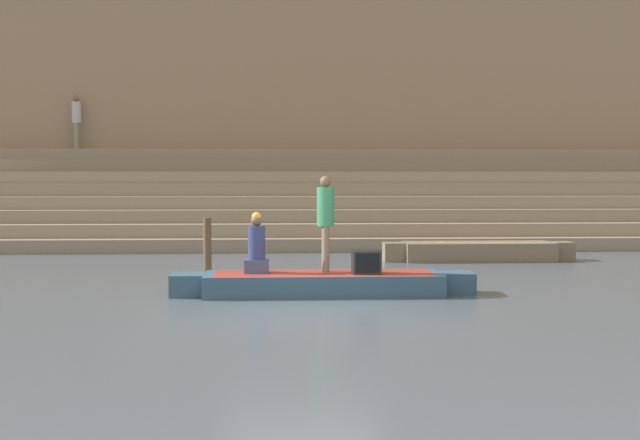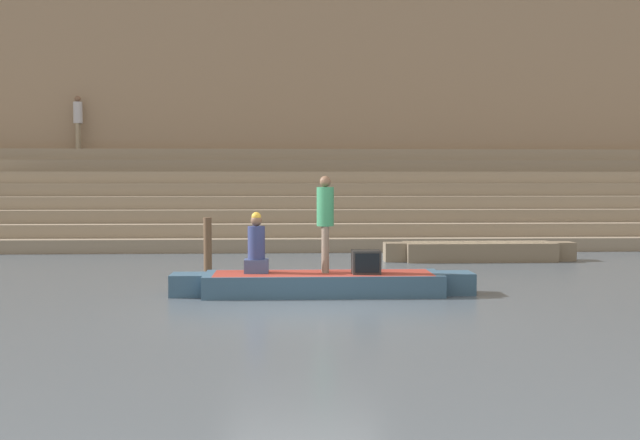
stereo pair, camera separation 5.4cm
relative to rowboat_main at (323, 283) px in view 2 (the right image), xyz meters
name	(u,v)px [view 2 (the right image)]	position (x,y,z in m)	size (l,w,h in m)	color
ground_plane	(304,311)	(-0.39, -1.66, -0.21)	(120.00, 120.00, 0.00)	#4C5660
ghat_steps	(295,210)	(-0.39, 10.74, 0.89)	(36.00, 4.87, 3.11)	gray
back_wall	(294,111)	(-0.39, 13.06, 4.26)	(34.20, 1.28, 9.01)	#937A60
rowboat_main	(323,283)	(0.00, 0.00, 0.00)	(5.50, 1.27, 0.40)	#33516B
person_standing	(325,216)	(0.05, 0.07, 1.21)	(0.31, 0.31, 1.77)	#756656
person_rowing	(256,248)	(-1.21, 0.08, 0.64)	(0.44, 0.35, 1.11)	#3D4C75
tv_set	(366,262)	(0.78, -0.12, 0.40)	(0.51, 0.41, 0.43)	#2D2D2D
moored_boat_shore	(479,251)	(4.28, 5.39, 0.04)	(4.89, 1.01, 0.48)	#756651
mooring_post	(208,247)	(-2.36, 2.65, 0.42)	(0.18, 0.18, 1.27)	brown
person_on_steps	(78,118)	(-7.66, 12.16, 3.94)	(0.30, 0.30, 1.78)	gray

